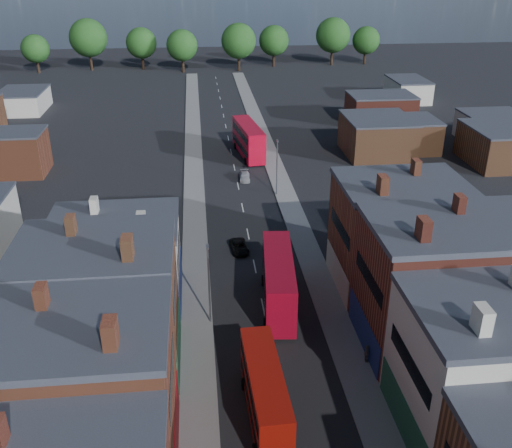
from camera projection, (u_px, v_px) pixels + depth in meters
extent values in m
cube|color=gray|center=(195.00, 229.00, 71.25)|extent=(3.00, 200.00, 0.12)
cube|color=gray|center=(297.00, 224.00, 72.48)|extent=(3.00, 200.00, 0.12)
cylinder|color=slate|center=(209.00, 286.00, 51.74)|extent=(0.16, 0.16, 8.00)
cube|color=slate|center=(207.00, 247.00, 50.01)|extent=(0.25, 0.70, 0.25)
cylinder|color=slate|center=(277.00, 168.00, 79.61)|extent=(0.16, 0.16, 8.00)
cube|color=slate|center=(277.00, 141.00, 77.88)|extent=(0.25, 0.70, 0.25)
cube|color=#A61209|center=(265.00, 393.00, 41.46)|extent=(2.76, 10.57, 4.20)
cube|color=black|center=(265.00, 401.00, 41.81)|extent=(2.79, 9.73, 0.86)
cube|color=black|center=(265.00, 382.00, 41.03)|extent=(2.79, 9.73, 0.86)
cylinder|color=black|center=(289.00, 447.00, 39.47)|extent=(0.32, 0.96, 0.95)
cylinder|color=black|center=(244.00, 384.00, 45.15)|extent=(0.32, 0.96, 0.95)
cylinder|color=black|center=(273.00, 381.00, 45.46)|extent=(0.32, 0.96, 0.95)
cube|color=#B90A23|center=(278.00, 281.00, 54.85)|extent=(3.81, 12.19, 4.80)
cube|color=black|center=(278.00, 289.00, 55.25)|extent=(3.78, 11.24, 0.98)
cube|color=black|center=(279.00, 271.00, 54.35)|extent=(3.78, 11.24, 0.98)
cylinder|color=black|center=(265.00, 324.00, 52.34)|extent=(0.43, 1.12, 1.09)
cylinder|color=black|center=(295.00, 323.00, 52.38)|extent=(0.43, 1.12, 1.09)
cylinder|color=black|center=(263.00, 280.00, 59.26)|extent=(0.43, 1.12, 1.09)
cylinder|color=black|center=(289.00, 280.00, 59.29)|extent=(0.43, 1.12, 1.09)
cube|color=#B8081F|center=(248.00, 139.00, 95.51)|extent=(4.53, 12.87, 5.04)
cube|color=black|center=(248.00, 145.00, 95.93)|extent=(4.45, 11.88, 1.03)
cube|color=black|center=(248.00, 132.00, 94.99)|extent=(4.45, 11.88, 1.03)
cylinder|color=black|center=(246.00, 161.00, 92.69)|extent=(0.49, 1.18, 1.15)
cylinder|color=black|center=(263.00, 160.00, 93.30)|extent=(0.49, 1.18, 1.15)
cylinder|color=black|center=(235.00, 146.00, 99.75)|extent=(0.49, 1.18, 1.15)
cylinder|color=black|center=(251.00, 145.00, 100.36)|extent=(0.49, 1.18, 1.15)
imported|color=black|center=(239.00, 247.00, 65.93)|extent=(2.26, 4.19, 1.12)
imported|color=#B9B9B9|center=(245.00, 176.00, 86.45)|extent=(1.76, 3.87, 1.10)
imported|color=#56514A|center=(367.00, 353.00, 47.86)|extent=(0.55, 1.01, 1.65)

